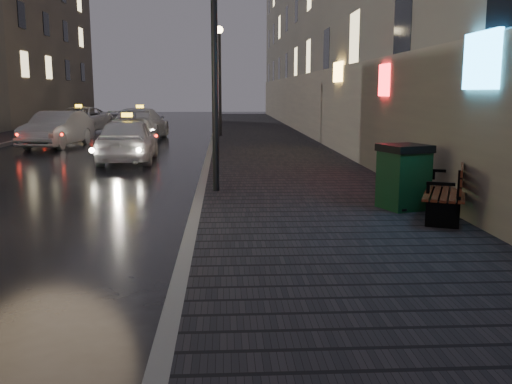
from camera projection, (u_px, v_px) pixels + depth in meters
The scene contains 14 objects.
ground at pixel (51, 293), 6.66m from camera, with size 120.00×120.00×0.00m, color black.
sidewalk at pixel (263, 139), 27.51m from camera, with size 4.60×58.00×0.15m, color black.
curb at pixel (213, 139), 27.38m from camera, with size 0.20×58.00×0.15m, color slate.
curb_far at pixel (24, 140), 26.89m from camera, with size 0.20×58.00×0.15m, color slate.
building_near at pixel (318, 12), 30.49m from camera, with size 1.80×50.00×13.00m, color #605B54.
building_far_c at pixel (19, 49), 43.31m from camera, with size 6.00×22.00×11.00m, color #6B6051.
lamp_near at pixel (214, 35), 12.05m from camera, with size 0.36×0.36×5.28m.
lamp_far at pixel (220, 67), 27.78m from camera, with size 0.36×0.36×5.28m.
bench at pixel (450, 190), 9.82m from camera, with size 1.35×2.00×0.97m.
trash_bin at pixel (404, 176), 10.61m from camera, with size 1.01×1.01×1.20m.
taxi_near at pixel (128, 140), 18.85m from camera, with size 1.76×4.37×1.49m, color white.
car_left_mid at pixel (57, 129), 23.99m from camera, with size 1.58×4.54×1.50m, color #A0A1A8.
taxi_mid at pixel (140, 124), 27.52m from camera, with size 2.16×5.31×1.54m, color white.
taxi_far at pixel (79, 120), 32.08m from camera, with size 2.43×5.26×1.46m, color silver.
Camera 1 is at (2.04, -6.48, 2.32)m, focal length 40.00 mm.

